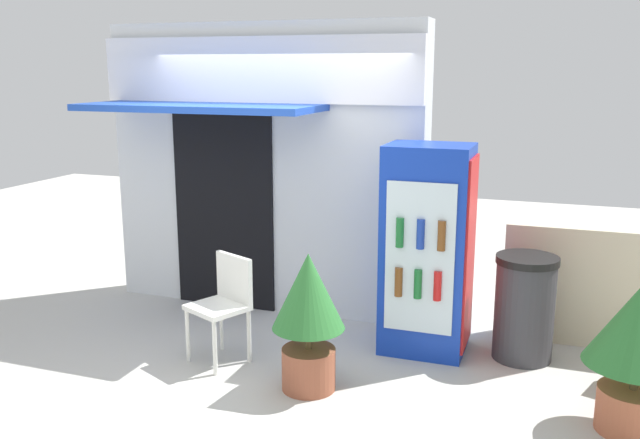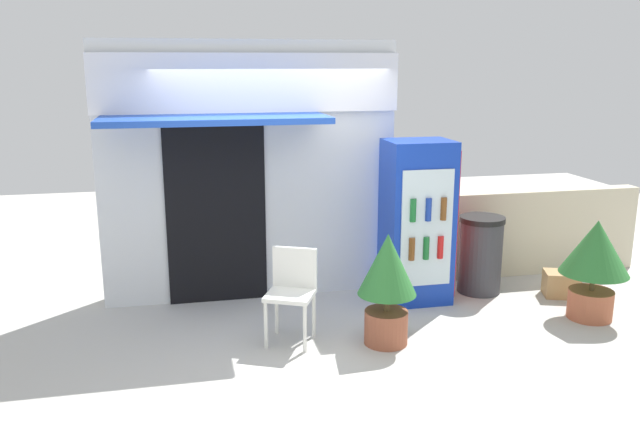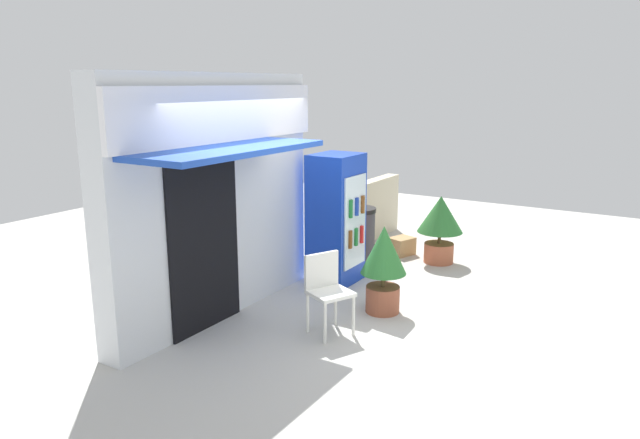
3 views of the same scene
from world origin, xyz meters
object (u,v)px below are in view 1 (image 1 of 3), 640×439
(plastic_chair, at_px, (225,299))
(cardboard_box, at_px, (635,373))
(trash_bin, at_px, (524,307))
(potted_plant_curbside, at_px, (638,341))
(potted_plant_near_shop, at_px, (308,310))
(drink_cooler, at_px, (427,250))

(plastic_chair, relative_size, cardboard_box, 2.39)
(cardboard_box, bearing_deg, trash_bin, 158.23)
(potted_plant_curbside, xyz_separation_m, cardboard_box, (0.08, 0.65, -0.50))
(potted_plant_near_shop, height_order, cardboard_box, potted_plant_near_shop)
(drink_cooler, xyz_separation_m, cardboard_box, (1.64, -0.25, -0.74))
(potted_plant_near_shop, bearing_deg, plastic_chair, 161.68)
(drink_cooler, height_order, trash_bin, drink_cooler)
(potted_plant_near_shop, distance_m, potted_plant_curbside, 2.24)
(potted_plant_curbside, xyz_separation_m, trash_bin, (-0.76, 0.99, -0.20))
(drink_cooler, relative_size, trash_bin, 2.01)
(potted_plant_near_shop, bearing_deg, potted_plant_curbside, 3.51)
(potted_plant_curbside, bearing_deg, drink_cooler, 150.01)
(drink_cooler, xyz_separation_m, potted_plant_curbside, (1.56, -0.90, -0.24))
(plastic_chair, bearing_deg, potted_plant_curbside, -2.61)
(plastic_chair, distance_m, potted_plant_curbside, 3.08)
(potted_plant_curbside, bearing_deg, cardboard_box, 82.96)
(potted_plant_near_shop, bearing_deg, drink_cooler, 56.92)
(drink_cooler, bearing_deg, trash_bin, 6.03)
(trash_bin, bearing_deg, cardboard_box, -21.77)
(plastic_chair, bearing_deg, potted_plant_near_shop, -18.32)
(plastic_chair, xyz_separation_m, potted_plant_near_shop, (0.84, -0.28, 0.11))
(potted_plant_near_shop, height_order, trash_bin, potted_plant_near_shop)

